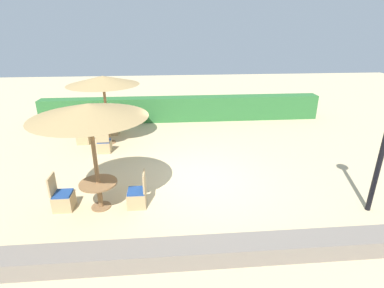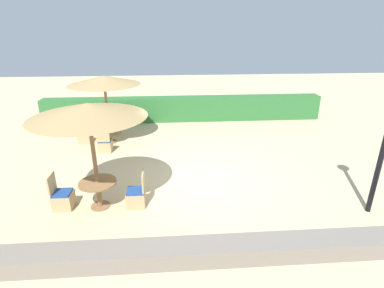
{
  "view_description": "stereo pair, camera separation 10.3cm",
  "coord_description": "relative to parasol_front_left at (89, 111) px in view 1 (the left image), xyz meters",
  "views": [
    {
      "loc": [
        -0.73,
        -7.82,
        4.26
      ],
      "look_at": [
        0.0,
        0.6,
        0.9
      ],
      "focal_mm": 28.0,
      "sensor_mm": 36.0,
      "label": 1
    },
    {
      "loc": [
        -0.63,
        -7.83,
        4.26
      ],
      "look_at": [
        0.0,
        0.6,
        0.9
      ],
      "focal_mm": 28.0,
      "sensor_mm": 36.0,
      "label": 2
    }
  ],
  "objects": [
    {
      "name": "parasol_front_left",
      "position": [
        0.0,
        0.0,
        0.0
      ],
      "size": [
        2.63,
        2.63,
        2.67
      ],
      "color": "olive",
      "rests_on": "ground_plane"
    },
    {
      "name": "patio_chair_front_left_east",
      "position": [
        0.92,
        -0.02,
        -2.23
      ],
      "size": [
        0.46,
        0.46,
        0.93
      ],
      "rotation": [
        0.0,
        0.0,
        1.57
      ],
      "color": "tan",
      "rests_on": "ground_plane"
    },
    {
      "name": "hedge_row",
      "position": [
        2.45,
        7.21,
        -1.93
      ],
      "size": [
        13.0,
        0.7,
        1.13
      ],
      "primitive_type": "cube",
      "color": "#2D6B33",
      "rests_on": "ground_plane"
    },
    {
      "name": "round_table_back_left",
      "position": [
        -0.54,
        4.51,
        -1.93
      ],
      "size": [
        1.0,
        1.0,
        0.73
      ],
      "color": "olive",
      "rests_on": "ground_plane"
    },
    {
      "name": "patio_chair_back_left_west",
      "position": [
        -1.53,
        4.54,
        -2.23
      ],
      "size": [
        0.46,
        0.46,
        0.93
      ],
      "rotation": [
        0.0,
        0.0,
        -1.57
      ],
      "color": "tan",
      "rests_on": "ground_plane"
    },
    {
      "name": "patio_chair_front_left_west",
      "position": [
        -0.91,
        0.01,
        -2.23
      ],
      "size": [
        0.46,
        0.46,
        0.93
      ],
      "rotation": [
        0.0,
        0.0,
        -1.57
      ],
      "color": "tan",
      "rests_on": "ground_plane"
    },
    {
      "name": "parasol_back_left",
      "position": [
        -0.54,
        4.51,
        -0.09
      ],
      "size": [
        2.61,
        2.61,
        2.58
      ],
      "color": "olive",
      "rests_on": "ground_plane"
    },
    {
      "name": "stone_border",
      "position": [
        2.45,
        -2.03,
        -2.31
      ],
      "size": [
        10.0,
        0.56,
        0.37
      ],
      "primitive_type": "cube",
      "color": "slate",
      "rests_on": "ground_plane"
    },
    {
      "name": "patio_chair_back_left_north",
      "position": [
        -0.56,
        5.54,
        -2.23
      ],
      "size": [
        0.46,
        0.46,
        0.93
      ],
      "rotation": [
        0.0,
        0.0,
        3.14
      ],
      "color": "tan",
      "rests_on": "ground_plane"
    },
    {
      "name": "round_table_front_left",
      "position": [
        -0.0,
        0.0,
        -1.97
      ],
      "size": [
        0.91,
        0.91,
        0.7
      ],
      "color": "olive",
      "rests_on": "ground_plane"
    },
    {
      "name": "patio_chair_back_left_south",
      "position": [
        -0.55,
        3.58,
        -2.23
      ],
      "size": [
        0.46,
        0.46,
        0.93
      ],
      "color": "tan",
      "rests_on": "ground_plane"
    },
    {
      "name": "ground_plane",
      "position": [
        2.45,
        1.23,
        -2.49
      ],
      "size": [
        40.0,
        40.0,
        0.0
      ],
      "primitive_type": "plane",
      "color": "#D1BA8C"
    }
  ]
}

